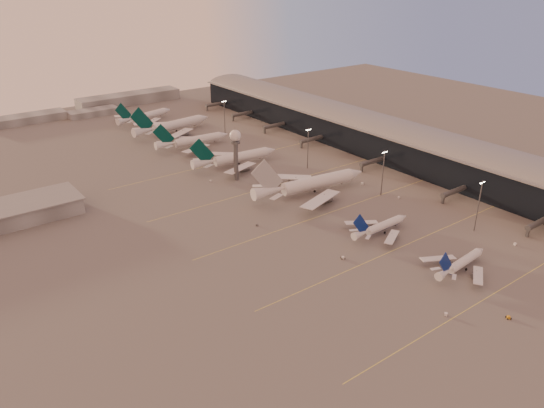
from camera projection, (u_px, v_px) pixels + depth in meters
ground at (390, 270)px, 214.63m from camera, size 700.00×700.00×0.00m
taxiway_markings at (346, 206)px, 271.80m from camera, size 180.00×185.25×0.02m
terminal at (374, 135)px, 349.49m from camera, size 57.00×362.00×23.04m
radar_tower at (235, 145)px, 296.03m from camera, size 6.40×6.40×31.10m
mast_a at (479, 204)px, 240.73m from camera, size 3.60×0.56×25.00m
mast_b at (383, 171)px, 279.11m from camera, size 3.60×0.56×25.00m
mast_c at (308, 147)px, 316.39m from camera, size 3.60×0.56×25.00m
mast_d at (224, 116)px, 380.78m from camera, size 3.60×0.56×25.00m
distant_horizon at (101, 105)px, 451.03m from camera, size 165.00×37.50×9.00m
narrowbody_near at (461, 264)px, 213.44m from camera, size 34.97×27.82×13.66m
narrowbody_mid at (380, 228)px, 242.73m from camera, size 36.28×28.97×14.18m
widebody_white at (311, 186)px, 284.43m from camera, size 70.35×56.05×24.79m
greentail_a at (236, 160)px, 324.73m from camera, size 58.39×46.98×21.21m
greentail_b at (193, 142)px, 357.46m from camera, size 54.31×43.75×19.72m
greentail_c at (173, 127)px, 387.50m from camera, size 65.87×52.88×23.99m
greentail_d at (145, 118)px, 415.31m from camera, size 51.91×41.38×19.28m
gsv_truck_a at (446, 312)px, 186.66m from camera, size 6.19×4.91×2.40m
gsv_tug_near at (509, 317)px, 185.03m from camera, size 3.63×4.00×0.98m
gsv_catering_a at (516, 241)px, 232.86m from camera, size 5.53×3.04×4.33m
gsv_tug_mid at (343, 258)px, 222.57m from camera, size 4.21×3.56×1.03m
gsv_truck_b at (400, 196)px, 279.92m from camera, size 5.74×3.73×2.18m
gsv_truck_c at (257, 224)px, 250.83m from camera, size 5.08×3.13×1.93m
gsv_catering_b at (363, 181)px, 297.21m from camera, size 5.66×2.75×4.62m
gsv_truck_d at (210, 180)px, 301.75m from camera, size 2.76×5.03×1.92m
gsv_tug_hangar at (252, 154)px, 343.39m from camera, size 4.23×2.94×1.12m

